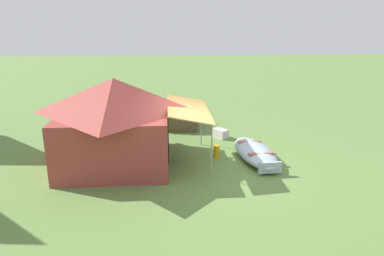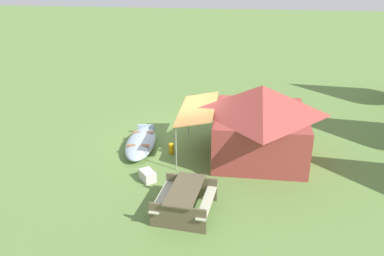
{
  "view_description": "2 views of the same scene",
  "coord_description": "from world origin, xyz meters",
  "px_view_note": "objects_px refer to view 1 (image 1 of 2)",
  "views": [
    {
      "loc": [
        -9.11,
        1.24,
        3.91
      ],
      "look_at": [
        0.52,
        0.56,
        1.08
      ],
      "focal_mm": 32.77,
      "sensor_mm": 36.0,
      "label": 1
    },
    {
      "loc": [
        13.31,
        2.09,
        6.36
      ],
      "look_at": [
        1.2,
        0.52,
        1.09
      ],
      "focal_mm": 37.63,
      "sensor_mm": 36.0,
      "label": 2
    }
  ],
  "objects_px": {
    "beached_rowboat": "(255,152)",
    "fuel_can": "(216,151)",
    "canvas_cabin_tent": "(116,120)",
    "cooler_box": "(220,134)",
    "picnic_table": "(180,116)"
  },
  "relations": [
    {
      "from": "beached_rowboat",
      "to": "fuel_can",
      "type": "xyz_separation_m",
      "value": [
        0.27,
        1.14,
        -0.03
      ]
    },
    {
      "from": "beached_rowboat",
      "to": "canvas_cabin_tent",
      "type": "height_order",
      "value": "canvas_cabin_tent"
    },
    {
      "from": "canvas_cabin_tent",
      "to": "fuel_can",
      "type": "relative_size",
      "value": 11.85
    },
    {
      "from": "cooler_box",
      "to": "fuel_can",
      "type": "distance_m",
      "value": 1.93
    },
    {
      "from": "fuel_can",
      "to": "cooler_box",
      "type": "bearing_deg",
      "value": -11.97
    },
    {
      "from": "canvas_cabin_tent",
      "to": "cooler_box",
      "type": "bearing_deg",
      "value": -57.59
    },
    {
      "from": "beached_rowboat",
      "to": "canvas_cabin_tent",
      "type": "relative_size",
      "value": 0.65
    },
    {
      "from": "picnic_table",
      "to": "cooler_box",
      "type": "height_order",
      "value": "picnic_table"
    },
    {
      "from": "cooler_box",
      "to": "beached_rowboat",
      "type": "bearing_deg",
      "value": -160.95
    },
    {
      "from": "picnic_table",
      "to": "fuel_can",
      "type": "relative_size",
      "value": 5.05
    },
    {
      "from": "picnic_table",
      "to": "cooler_box",
      "type": "xyz_separation_m",
      "value": [
        -1.53,
        -1.38,
        -0.31
      ]
    },
    {
      "from": "beached_rowboat",
      "to": "canvas_cabin_tent",
      "type": "xyz_separation_m",
      "value": [
        0.02,
        4.12,
        1.09
      ]
    },
    {
      "from": "picnic_table",
      "to": "fuel_can",
      "type": "height_order",
      "value": "picnic_table"
    },
    {
      "from": "beached_rowboat",
      "to": "cooler_box",
      "type": "bearing_deg",
      "value": 19.05
    },
    {
      "from": "fuel_can",
      "to": "picnic_table",
      "type": "bearing_deg",
      "value": 16.03
    }
  ]
}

